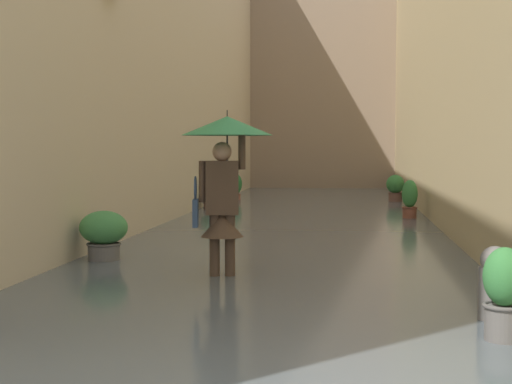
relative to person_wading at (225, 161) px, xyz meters
name	(u,v)px	position (x,y,z in m)	size (l,w,h in m)	color
ground_plane	(301,225)	(-0.45, -7.15, -1.46)	(61.87, 61.87, 0.00)	#605B56
flood_water	(301,222)	(-0.45, -7.15, -1.41)	(6.09, 30.75, 0.12)	#515B60
building_facade_left	(479,26)	(-4.00, -7.14, 2.58)	(2.04, 28.75, 8.09)	tan
building_facade_far	(323,47)	(-0.45, -20.42, 3.93)	(8.89, 1.80, 10.78)	gray
person_wading	(225,161)	(0.00, 0.00, 0.00)	(1.07, 1.07, 2.05)	black
potted_plant_mid_left	(395,188)	(-2.72, -12.86, -0.98)	(0.50, 0.50, 0.85)	brown
potted_plant_near_left	(410,201)	(-2.72, -7.73, -0.98)	(0.33, 0.33, 0.93)	brown
potted_plant_mid_right	(104,235)	(1.81, -1.06, -1.01)	(0.64, 0.64, 0.77)	#66605B
potted_plant_far_right	(210,196)	(1.94, -9.78, -1.03)	(0.50, 0.50, 0.76)	brown
potted_plant_near_right	(235,187)	(1.82, -13.06, -0.99)	(0.42, 0.42, 0.88)	brown
potted_plant_far_left	(504,299)	(-2.64, 2.74, -1.02)	(0.33, 0.33, 0.85)	#66605B
mooring_bollard	(494,290)	(-2.70, 2.00, -1.09)	(0.28, 0.28, 0.76)	slate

